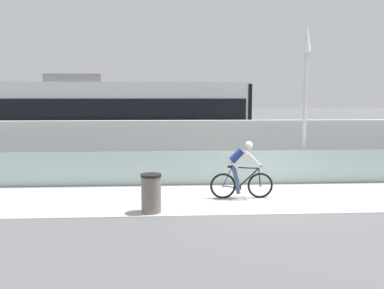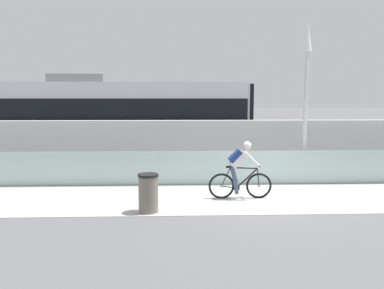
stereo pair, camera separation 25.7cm
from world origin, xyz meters
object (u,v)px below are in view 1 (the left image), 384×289
at_px(trash_bin, 151,193).
at_px(tram, 121,118).
at_px(cyclist_on_bike, 242,170).
at_px(lamp_post_antenna, 306,83).

bearing_deg(trash_bin, tram, 101.54).
distance_m(tram, cyclist_on_bike, 8.06).
bearing_deg(tram, lamp_post_antenna, -35.51).
bearing_deg(trash_bin, lamp_post_antenna, 34.57).
xyz_separation_m(tram, lamp_post_antenna, (6.59, -4.70, 1.40)).
bearing_deg(lamp_post_antenna, cyclist_on_bike, -139.07).
xyz_separation_m(cyclist_on_bike, trash_bin, (-2.45, -1.25, -0.32)).
relative_size(cyclist_on_bike, trash_bin, 1.84).
height_order(cyclist_on_bike, trash_bin, cyclist_on_bike).
distance_m(tram, lamp_post_antenna, 8.21).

